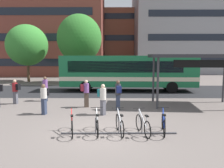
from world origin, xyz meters
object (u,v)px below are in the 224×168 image
commuter_black_pack_5 (16,90)px  commuter_teal_pack_6 (103,97)px  parked_bicycle_blue_4 (163,124)px  transit_shelter (194,58)px  parked_bicycle_silver_3 (143,125)px  parked_bicycle_white_1 (97,124)px  street_tree_1 (79,39)px  parked_bicycle_red_0 (72,125)px  street_tree_0 (27,45)px  commuter_navy_pack_3 (118,93)px  city_bus (129,71)px  commuter_black_pack_4 (44,97)px  commuter_grey_pack_1 (45,87)px  parked_bicycle_silver_2 (120,125)px  commuter_maroon_pack_2 (86,91)px

commuter_black_pack_5 → commuter_teal_pack_6: bearing=171.1°
parked_bicycle_blue_4 → transit_shelter: (3.04, 5.29, 2.69)m
parked_bicycle_silver_3 → parked_bicycle_blue_4: (0.87, 0.14, 0.00)m
parked_bicycle_white_1 → street_tree_1: bearing=4.3°
parked_bicycle_red_0 → street_tree_0: size_ratio=0.25×
transit_shelter → street_tree_1: 14.92m
commuter_navy_pack_3 → city_bus: bearing=-20.3°
commuter_black_pack_5 → street_tree_0: 13.86m
parked_bicycle_white_1 → commuter_black_pack_4: size_ratio=1.02×
parked_bicycle_red_0 → commuter_grey_pack_1: commuter_grey_pack_1 is taller
parked_bicycle_silver_2 → parked_bicycle_blue_4: 1.82m
commuter_teal_pack_6 → street_tree_1: street_tree_1 is taller
transit_shelter → commuter_maroon_pack_2: 7.17m
parked_bicycle_silver_3 → commuter_maroon_pack_2: 5.74m
transit_shelter → commuter_black_pack_5: bearing=-178.3°
city_bus → parked_bicycle_silver_3: (-0.19, -11.50, -1.39)m
parked_bicycle_silver_3 → commuter_black_pack_5: bearing=39.8°
commuter_black_pack_5 → parked_bicycle_white_1: bearing=151.8°
city_bus → parked_bicycle_silver_2: size_ratio=7.08×
parked_bicycle_silver_3 → street_tree_1: size_ratio=0.22×
parked_bicycle_white_1 → transit_shelter: bearing=-53.7°
commuter_navy_pack_3 → commuter_maroon_pack_2: bearing=60.6°
commuter_maroon_pack_2 → commuter_black_pack_4: 2.71m
parked_bicycle_silver_2 → parked_bicycle_red_0: bearing=82.9°
commuter_maroon_pack_2 → street_tree_1: (-2.14, 12.26, 4.11)m
parked_bicycle_white_1 → commuter_maroon_pack_2: 4.94m
commuter_grey_pack_1 → commuter_maroon_pack_2: 3.65m
parked_bicycle_silver_2 → street_tree_0: size_ratio=0.25×
parked_bicycle_silver_2 → commuter_maroon_pack_2: commuter_maroon_pack_2 is taller
parked_bicycle_red_0 → commuter_grey_pack_1: 7.52m
parked_bicycle_silver_3 → street_tree_0: 22.37m
parked_bicycle_white_1 → commuter_navy_pack_3: 4.30m
commuter_maroon_pack_2 → street_tree_1: 13.11m
parked_bicycle_silver_3 → commuter_black_pack_4: size_ratio=1.00×
city_bus → commuter_navy_pack_3: size_ratio=6.85×
parked_bicycle_silver_3 → street_tree_0: street_tree_0 is taller
parked_bicycle_white_1 → commuter_black_pack_4: commuter_black_pack_4 is taller
parked_bicycle_red_0 → parked_bicycle_silver_3: bearing=-101.5°
transit_shelter → commuter_black_pack_4: 9.43m
commuter_black_pack_4 → commuter_black_pack_5: (-2.72, 2.69, -0.03)m
city_bus → commuter_black_pack_5: size_ratio=7.42×
commuter_black_pack_4 → street_tree_1: street_tree_1 is taller
commuter_grey_pack_1 → commuter_teal_pack_6: 5.67m
parked_bicycle_blue_4 → commuter_black_pack_5: bearing=64.8°
commuter_black_pack_5 → parked_bicycle_blue_4: bearing=162.7°
city_bus → street_tree_0: size_ratio=1.75×
parked_bicycle_white_1 → commuter_maroon_pack_2: size_ratio=1.00×
parked_bicycle_blue_4 → commuter_black_pack_5: 10.33m
city_bus → commuter_teal_pack_6: (-1.98, -8.44, -0.80)m
parked_bicycle_red_0 → parked_bicycle_silver_3: same height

